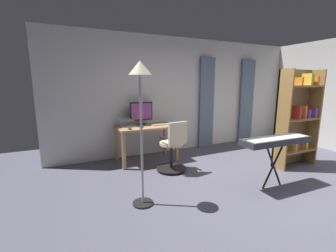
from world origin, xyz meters
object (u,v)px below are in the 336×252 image
Objects in this scene: computer_mouse at (130,129)px; computer_monitor at (141,112)px; computer_keyboard at (160,124)px; desk at (146,131)px; bookshelf at (296,118)px; piano_keyboard at (276,141)px; office_chair at (173,148)px; laptop at (127,124)px; floor_lamp at (140,90)px; cell_phone_face_up at (141,127)px.

computer_monitor is at bearing -130.77° from computer_mouse.
desk is at bearing -9.38° from computer_keyboard.
bookshelf reaches higher than piano_keyboard.
computer_mouse is at bearing 29.82° from desk.
computer_mouse is 0.08× the size of piano_keyboard.
office_chair reaches higher than laptop.
piano_keyboard is (-1.72, 2.13, -0.06)m from laptop.
floor_lamp reaches higher than computer_monitor.
computer_monitor is 0.41× the size of piano_keyboard.
piano_keyboard is at bearing 118.03° from computer_keyboard.
desk is 1.02× the size of piano_keyboard.
cell_phone_face_up is 0.08× the size of bookshelf.
floor_lamp is at bearing 67.54° from cell_phone_face_up.
desk is at bearing 99.01° from office_chair.
cell_phone_face_up is (0.15, 0.12, 0.12)m from desk.
cell_phone_face_up is 1.78m from floor_lamp.
computer_monitor is 4.89× the size of computer_mouse.
computer_monitor is at bearing -164.64° from laptop.
cell_phone_face_up is at bearing -156.48° from computer_mouse.
laptop reaches higher than computer_mouse.
computer_mouse is at bearing 15.15° from computer_keyboard.
computer_keyboard is (-0.31, 0.26, -0.25)m from computer_monitor.
computer_keyboard is 0.32× the size of piano_keyboard.
computer_mouse is (0.65, -0.54, 0.32)m from office_chair.
bookshelf is (-2.57, 1.70, -0.06)m from computer_monitor.
bookshelf is 1.34m from piano_keyboard.
computer_monitor is 0.65m from computer_mouse.
bookshelf reaches higher than computer_mouse.
piano_keyboard is 0.63× the size of floor_lamp.
bookshelf is at bearing -24.34° from office_chair.
office_chair is 2.48m from bookshelf.
laptop is at bearing -49.54° from cell_phone_face_up.
desk is 8.36× the size of cell_phone_face_up.
office_chair is (-0.23, 0.78, -0.19)m from desk.
computer_monitor reaches higher than piano_keyboard.
piano_keyboard reaches higher than computer_keyboard.
office_chair reaches higher than computer_keyboard.
computer_mouse is at bearing -43.35° from piano_keyboard.
office_chair is 1.12m from laptop.
piano_keyboard reaches higher than cell_phone_face_up.
computer_keyboard reaches higher than cell_phone_face_up.
computer_monitor is at bearing -33.48° from bookshelf.
laptop is (0.60, -0.88, 0.36)m from office_chair.
office_chair is at bearing -16.93° from bookshelf.
computer_keyboard is at bearing -120.92° from floor_lamp.
bookshelf is (-2.55, 1.48, 0.31)m from desk.
desk is 0.64× the size of bookshelf.
laptop is at bearing -15.43° from desk.
bookshelf is (-2.70, 1.36, 0.20)m from cell_phone_face_up.
cell_phone_face_up is (0.13, 0.34, -0.25)m from computer_monitor.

